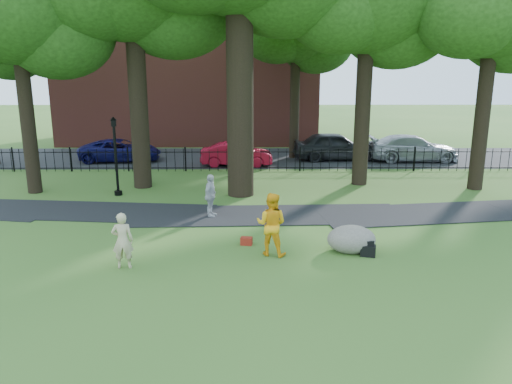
{
  "coord_description": "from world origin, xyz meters",
  "views": [
    {
      "loc": [
        0.5,
        -13.72,
        5.31
      ],
      "look_at": [
        0.62,
        2.0,
        1.37
      ],
      "focal_mm": 35.0,
      "sensor_mm": 36.0,
      "label": 1
    }
  ],
  "objects_px": {
    "woman": "(123,241)",
    "man": "(271,224)",
    "lamppost": "(116,157)",
    "boulder": "(351,238)",
    "red_sedan": "(237,154)"
  },
  "relations": [
    {
      "from": "boulder",
      "to": "lamppost",
      "type": "relative_size",
      "value": 0.43
    },
    {
      "from": "boulder",
      "to": "lamppost",
      "type": "height_order",
      "value": "lamppost"
    },
    {
      "from": "man",
      "to": "lamppost",
      "type": "height_order",
      "value": "lamppost"
    },
    {
      "from": "woman",
      "to": "man",
      "type": "height_order",
      "value": "man"
    },
    {
      "from": "woman",
      "to": "red_sedan",
      "type": "xyz_separation_m",
      "value": [
        2.63,
        14.51,
        -0.14
      ]
    },
    {
      "from": "red_sedan",
      "to": "man",
      "type": "bearing_deg",
      "value": -174.33
    },
    {
      "from": "man",
      "to": "lamppost",
      "type": "bearing_deg",
      "value": -30.33
    },
    {
      "from": "lamppost",
      "to": "woman",
      "type": "bearing_deg",
      "value": -90.85
    },
    {
      "from": "woman",
      "to": "red_sedan",
      "type": "height_order",
      "value": "woman"
    },
    {
      "from": "woman",
      "to": "man",
      "type": "xyz_separation_m",
      "value": [
        4.04,
        0.96,
        0.14
      ]
    },
    {
      "from": "boulder",
      "to": "woman",
      "type": "bearing_deg",
      "value": -169.14
    },
    {
      "from": "lamppost",
      "to": "boulder",
      "type": "bearing_deg",
      "value": -54.43
    },
    {
      "from": "woman",
      "to": "man",
      "type": "relative_size",
      "value": 0.85
    },
    {
      "from": "man",
      "to": "lamppost",
      "type": "distance_m",
      "value": 9.45
    },
    {
      "from": "woman",
      "to": "man",
      "type": "distance_m",
      "value": 4.16
    }
  ]
}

